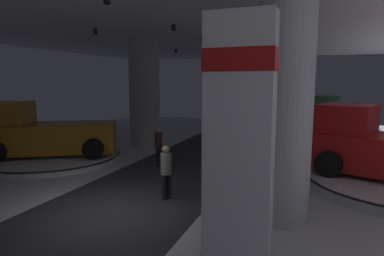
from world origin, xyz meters
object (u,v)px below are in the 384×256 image
object	(u,v)px
display_platform_mid_left	(53,157)
display_platform_deep_right	(336,128)
display_car_deep_right	(338,116)
column_left	(145,94)
pickup_truck_mid_left	(44,133)
visitor_walking_far	(159,144)
column_right	(284,109)
brand_sign_pylon	(239,149)
visitor_walking_near	(166,169)
display_platform_far_right	(326,143)
pickup_truck_far_right	(325,122)

from	to	relation	value
display_platform_mid_left	display_platform_deep_right	bearing A→B (deg)	48.86
display_platform_mid_left	display_car_deep_right	size ratio (longest dim) A/B	1.24
column_left	display_platform_mid_left	size ratio (longest dim) A/B	0.97
pickup_truck_mid_left	display_platform_deep_right	world-z (taller)	pickup_truck_mid_left
display_car_deep_right	visitor_walking_far	distance (m)	14.92
column_right	display_car_deep_right	xyz separation A→B (m)	(2.21, 16.52, -1.70)
brand_sign_pylon	display_platform_deep_right	size ratio (longest dim) A/B	0.83
pickup_truck_mid_left	column_right	bearing A→B (deg)	-14.33
column_right	pickup_truck_mid_left	distance (m)	10.57
display_platform_deep_right	display_car_deep_right	xyz separation A→B (m)	(0.03, -0.01, 0.89)
visitor_walking_far	visitor_walking_near	bearing A→B (deg)	-59.96
column_left	display_platform_far_right	bearing A→B (deg)	18.38
brand_sign_pylon	display_platform_far_right	xyz separation A→B (m)	(1.82, 13.04, -2.11)
display_platform_mid_left	display_platform_far_right	distance (m)	13.48
display_platform_deep_right	brand_sign_pylon	bearing A→B (deg)	-97.78
display_platform_mid_left	display_platform_far_right	bearing A→B (deg)	33.73
brand_sign_pylon	display_platform_mid_left	bearing A→B (deg)	149.41
display_platform_mid_left	visitor_walking_near	size ratio (longest dim) A/B	3.57
column_left	pickup_truck_mid_left	distance (m)	5.41
display_platform_far_right	visitor_walking_far	bearing A→B (deg)	-134.05
pickup_truck_far_right	display_car_deep_right	bearing A→B (deg)	80.94
brand_sign_pylon	display_platform_far_right	bearing A→B (deg)	82.06
display_platform_far_right	visitor_walking_far	distance (m)	9.36
display_platform_far_right	display_platform_deep_right	bearing A→B (deg)	82.56
column_left	display_platform_deep_right	distance (m)	13.88
brand_sign_pylon	visitor_walking_near	bearing A→B (deg)	132.29
column_right	display_platform_far_right	size ratio (longest dim) A/B	0.97
visitor_walking_far	brand_sign_pylon	bearing A→B (deg)	-53.57
column_left	display_platform_deep_right	bearing A→B (deg)	43.13
display_platform_far_right	visitor_walking_near	world-z (taller)	visitor_walking_near
column_left	column_right	distance (m)	10.59
display_platform_mid_left	display_car_deep_right	distance (m)	18.33
display_platform_mid_left	pickup_truck_far_right	size ratio (longest dim) A/B	1.00
display_platform_deep_right	display_platform_mid_left	bearing A→B (deg)	-131.14
display_platform_deep_right	visitor_walking_near	xyz separation A→B (m)	(-5.42, -16.28, 0.74)
column_right	pickup_truck_mid_left	size ratio (longest dim) A/B	0.97
column_left	brand_sign_pylon	bearing A→B (deg)	-53.83
pickup_truck_mid_left	brand_sign_pylon	bearing A→B (deg)	-29.14
column_left	display_car_deep_right	distance (m)	13.76
visitor_walking_near	visitor_walking_far	distance (m)	3.79
brand_sign_pylon	display_platform_deep_right	world-z (taller)	brand_sign_pylon
display_car_deep_right	pickup_truck_mid_left	bearing A→B (deg)	-131.55
display_platform_far_right	visitor_walking_near	bearing A→B (deg)	-114.71
display_platform_deep_right	display_car_deep_right	world-z (taller)	display_car_deep_right
display_car_deep_right	visitor_walking_far	size ratio (longest dim) A/B	2.87
display_platform_mid_left	column_left	bearing A→B (deg)	64.95
display_platform_mid_left	pickup_truck_mid_left	size ratio (longest dim) A/B	1.01
brand_sign_pylon	visitor_walking_near	world-z (taller)	brand_sign_pylon
pickup_truck_far_right	visitor_walking_near	size ratio (longest dim) A/B	3.58
visitor_walking_near	column_right	bearing A→B (deg)	-4.36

